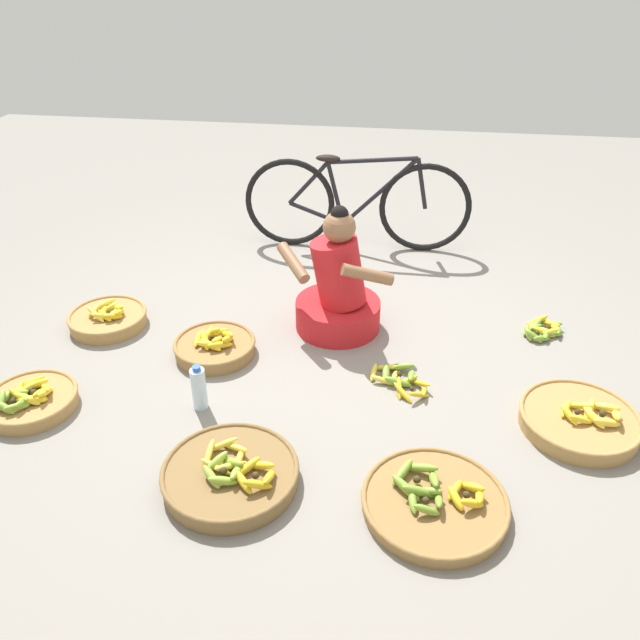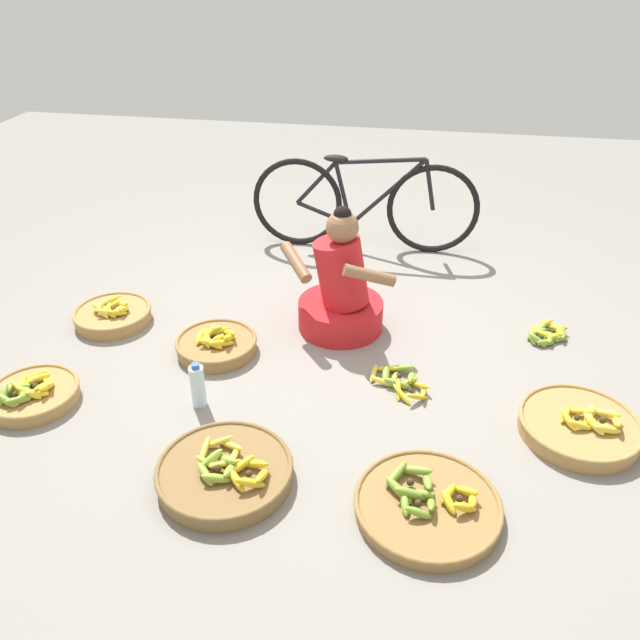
{
  "view_description": "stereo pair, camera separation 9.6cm",
  "coord_description": "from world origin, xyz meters",
  "px_view_note": "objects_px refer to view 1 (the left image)",
  "views": [
    {
      "loc": [
        0.41,
        -3.01,
        2.1
      ],
      "look_at": [
        0.0,
        -0.2,
        0.35
      ],
      "focal_mm": 35.43,
      "sensor_mm": 36.0,
      "label": 1
    },
    {
      "loc": [
        0.5,
        -2.99,
        2.1
      ],
      "look_at": [
        0.0,
        -0.2,
        0.35
      ],
      "focal_mm": 35.43,
      "sensor_mm": 36.0,
      "label": 2
    }
  ],
  "objects_px": {
    "vendor_woman_front": "(338,291)",
    "loose_bananas_back_right": "(400,379)",
    "banana_basket_near_bicycle": "(435,501)",
    "water_bottle": "(199,388)",
    "banana_basket_front_left": "(108,318)",
    "banana_basket_back_center": "(231,474)",
    "banana_basket_back_left": "(215,346)",
    "banana_basket_mid_left": "(580,420)",
    "banana_basket_front_right": "(31,400)",
    "bicycle_leaning": "(356,204)",
    "loose_bananas_front_center": "(542,329)"
  },
  "relations": [
    {
      "from": "banana_basket_mid_left",
      "to": "water_bottle",
      "type": "distance_m",
      "value": 1.91
    },
    {
      "from": "loose_bananas_back_right",
      "to": "banana_basket_back_center",
      "type": "bearing_deg",
      "value": -130.52
    },
    {
      "from": "banana_basket_near_bicycle",
      "to": "water_bottle",
      "type": "distance_m",
      "value": 1.3
    },
    {
      "from": "banana_basket_near_bicycle",
      "to": "banana_basket_front_right",
      "type": "bearing_deg",
      "value": 169.58
    },
    {
      "from": "loose_bananas_back_right",
      "to": "water_bottle",
      "type": "relative_size",
      "value": 1.33
    },
    {
      "from": "banana_basket_front_right",
      "to": "banana_basket_near_bicycle",
      "type": "height_order",
      "value": "banana_basket_front_right"
    },
    {
      "from": "bicycle_leaning",
      "to": "banana_basket_front_right",
      "type": "height_order",
      "value": "bicycle_leaning"
    },
    {
      "from": "banana_basket_back_left",
      "to": "water_bottle",
      "type": "height_order",
      "value": "water_bottle"
    },
    {
      "from": "vendor_woman_front",
      "to": "banana_basket_mid_left",
      "type": "relative_size",
      "value": 1.37
    },
    {
      "from": "banana_basket_near_bicycle",
      "to": "water_bottle",
      "type": "xyz_separation_m",
      "value": [
        -1.19,
        0.51,
        0.08
      ]
    },
    {
      "from": "banana_basket_front_left",
      "to": "banana_basket_front_right",
      "type": "relative_size",
      "value": 1.03
    },
    {
      "from": "vendor_woman_front",
      "to": "banana_basket_near_bicycle",
      "type": "relative_size",
      "value": 1.27
    },
    {
      "from": "vendor_woman_front",
      "to": "loose_bananas_back_right",
      "type": "distance_m",
      "value": 0.7
    },
    {
      "from": "vendor_woman_front",
      "to": "banana_basket_front_right",
      "type": "relative_size",
      "value": 1.71
    },
    {
      "from": "banana_basket_back_center",
      "to": "banana_basket_near_bicycle",
      "type": "distance_m",
      "value": 0.9
    },
    {
      "from": "water_bottle",
      "to": "loose_bananas_back_right",
      "type": "bearing_deg",
      "value": 19.14
    },
    {
      "from": "banana_basket_front_left",
      "to": "loose_bananas_back_right",
      "type": "distance_m",
      "value": 1.85
    },
    {
      "from": "bicycle_leaning",
      "to": "loose_bananas_back_right",
      "type": "relative_size",
      "value": 4.99
    },
    {
      "from": "banana_basket_front_left",
      "to": "banana_basket_near_bicycle",
      "type": "distance_m",
      "value": 2.33
    },
    {
      "from": "banana_basket_back_center",
      "to": "banana_basket_front_right",
      "type": "bearing_deg",
      "value": 162.84
    },
    {
      "from": "banana_basket_back_left",
      "to": "banana_basket_front_right",
      "type": "bearing_deg",
      "value": -142.37
    },
    {
      "from": "banana_basket_back_left",
      "to": "banana_basket_near_bicycle",
      "type": "relative_size",
      "value": 0.75
    },
    {
      "from": "bicycle_leaning",
      "to": "loose_bananas_front_center",
      "type": "relative_size",
      "value": 6.03
    },
    {
      "from": "banana_basket_front_left",
      "to": "banana_basket_mid_left",
      "type": "bearing_deg",
      "value": -11.98
    },
    {
      "from": "banana_basket_mid_left",
      "to": "water_bottle",
      "type": "relative_size",
      "value": 2.27
    },
    {
      "from": "banana_basket_back_center",
      "to": "loose_bananas_front_center",
      "type": "distance_m",
      "value": 2.14
    },
    {
      "from": "loose_bananas_front_center",
      "to": "water_bottle",
      "type": "distance_m",
      "value": 2.1
    },
    {
      "from": "vendor_woman_front",
      "to": "banana_basket_front_left",
      "type": "bearing_deg",
      "value": -172.56
    },
    {
      "from": "loose_bananas_front_center",
      "to": "water_bottle",
      "type": "relative_size",
      "value": 1.1
    },
    {
      "from": "banana_basket_back_center",
      "to": "bicycle_leaning",
      "type": "bearing_deg",
      "value": 83.04
    },
    {
      "from": "banana_basket_front_right",
      "to": "water_bottle",
      "type": "height_order",
      "value": "water_bottle"
    },
    {
      "from": "banana_basket_front_right",
      "to": "vendor_woman_front",
      "type": "bearing_deg",
      "value": 34.42
    },
    {
      "from": "banana_basket_back_center",
      "to": "banana_basket_back_left",
      "type": "xyz_separation_m",
      "value": [
        -0.36,
        0.97,
        0.0
      ]
    },
    {
      "from": "bicycle_leaning",
      "to": "water_bottle",
      "type": "bearing_deg",
      "value": -106.38
    },
    {
      "from": "banana_basket_front_left",
      "to": "water_bottle",
      "type": "height_order",
      "value": "water_bottle"
    },
    {
      "from": "loose_bananas_back_right",
      "to": "loose_bananas_front_center",
      "type": "height_order",
      "value": "loose_bananas_front_center"
    },
    {
      "from": "vendor_woman_front",
      "to": "banana_basket_mid_left",
      "type": "distance_m",
      "value": 1.52
    },
    {
      "from": "vendor_woman_front",
      "to": "banana_basket_back_center",
      "type": "bearing_deg",
      "value": -102.98
    },
    {
      "from": "banana_basket_mid_left",
      "to": "water_bottle",
      "type": "bearing_deg",
      "value": -176.65
    },
    {
      "from": "bicycle_leaning",
      "to": "water_bottle",
      "type": "xyz_separation_m",
      "value": [
        -0.6,
        -2.05,
        -0.24
      ]
    },
    {
      "from": "banana_basket_back_left",
      "to": "water_bottle",
      "type": "xyz_separation_m",
      "value": [
        0.06,
        -0.48,
        0.07
      ]
    },
    {
      "from": "vendor_woman_front",
      "to": "banana_basket_back_center",
      "type": "distance_m",
      "value": 1.41
    },
    {
      "from": "banana_basket_front_right",
      "to": "banana_basket_back_left",
      "type": "bearing_deg",
      "value": 37.63
    },
    {
      "from": "banana_basket_back_center",
      "to": "banana_basket_front_left",
      "type": "bearing_deg",
      "value": 133.17
    },
    {
      "from": "banana_basket_mid_left",
      "to": "banana_basket_front_right",
      "type": "height_order",
      "value": "banana_basket_mid_left"
    },
    {
      "from": "vendor_woman_front",
      "to": "loose_bananas_front_center",
      "type": "distance_m",
      "value": 1.27
    },
    {
      "from": "vendor_woman_front",
      "to": "banana_basket_back_left",
      "type": "height_order",
      "value": "vendor_woman_front"
    },
    {
      "from": "banana_basket_back_center",
      "to": "loose_bananas_back_right",
      "type": "xyz_separation_m",
      "value": [
        0.72,
        0.84,
        -0.02
      ]
    },
    {
      "from": "banana_basket_back_center",
      "to": "loose_bananas_back_right",
      "type": "height_order",
      "value": "banana_basket_back_center"
    },
    {
      "from": "banana_basket_back_left",
      "to": "bicycle_leaning",
      "type": "bearing_deg",
      "value": 67.0
    }
  ]
}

